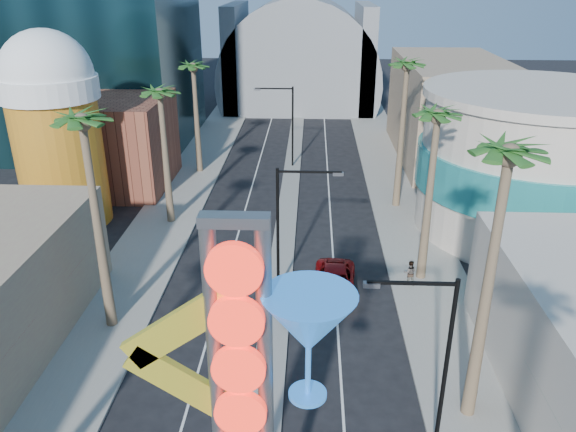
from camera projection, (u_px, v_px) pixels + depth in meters
The scene contains 21 objects.
sidewalk_west at pixel (179, 198), 48.53m from camera, with size 5.00×100.00×0.15m, color gray.
sidewalk_east at pixel (400, 201), 47.77m from camera, with size 5.00×100.00×0.15m, color gray.
median at pixel (290, 187), 50.90m from camera, with size 1.60×84.00×0.15m, color gray.
brick_filler_west at pixel (111, 143), 49.96m from camera, with size 10.00×10.00×8.00m, color brown.
filler_east at pixel (450, 110), 57.43m from camera, with size 10.00×20.00×10.00m, color #9C7964.
beer_mug at pixel (55, 123), 41.14m from camera, with size 7.00×7.00×14.50m.
turquoise_building at pixel (533, 163), 40.78m from camera, with size 16.60×16.60×10.60m.
canopy at pixel (300, 76), 80.31m from camera, with size 22.00×16.00×22.00m.
neon_sign at pixel (270, 385), 15.90m from camera, with size 6.53×2.60×12.55m.
streetlight_0 at pixel (287, 219), 32.48m from camera, with size 3.79×0.25×8.00m.
streetlight_1 at pixel (287, 119), 54.48m from camera, with size 3.79×0.25×8.00m.
streetlight_2 at pixel (435, 352), 21.27m from camera, with size 3.45×0.25×8.00m.
palm_1 at pixel (84, 136), 26.81m from camera, with size 2.40×2.40×12.70m.
palm_2 at pixel (160, 102), 40.16m from camera, with size 2.40×2.40×11.20m.
palm_3 at pixel (194, 74), 51.15m from camera, with size 2.40×2.40×11.20m.
palm_5 at pixel (506, 175), 20.42m from camera, with size 2.40×2.40×13.20m.
palm_6 at pixel (437, 127), 31.94m from camera, with size 2.40×2.40×11.70m.
palm_7 at pixel (407, 75), 42.57m from camera, with size 2.40×2.40×12.70m.
red_pickup at pixel (335, 282), 34.04m from camera, with size 2.48×5.37×1.49m, color #990B0D.
pedestrian_a at pixel (472, 386), 25.00m from camera, with size 0.69×0.45×1.90m, color gray.
pedestrian_b at pixel (410, 273), 34.66m from camera, with size 0.79×0.61×1.62m, color gray.
Camera 1 is at (1.89, -9.64, 18.08)m, focal length 35.00 mm.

